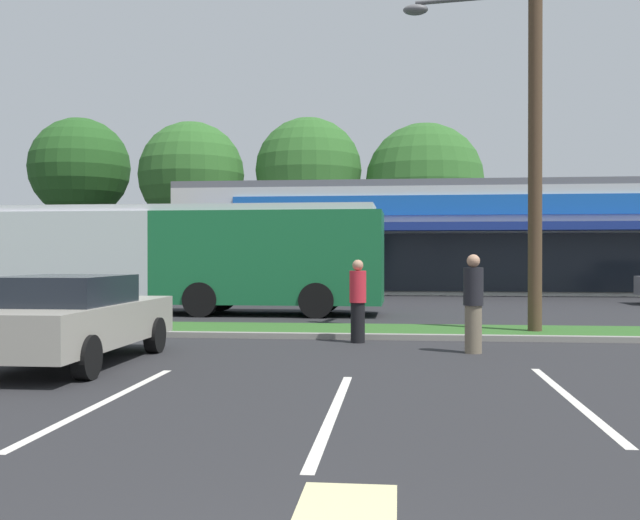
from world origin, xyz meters
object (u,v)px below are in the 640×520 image
at_px(utility_pole, 529,82).
at_px(pedestrian_by_pole, 473,304).
at_px(car_2, 47,282).
at_px(car_3, 70,318).
at_px(pedestrian_near_bench, 358,301).
at_px(car_0, 280,282).
at_px(city_bus, 181,255).

bearing_deg(utility_pole, pedestrian_by_pole, -116.26).
relative_size(car_2, car_3, 0.87).
bearing_deg(car_3, car_2, 27.51).
bearing_deg(pedestrian_near_bench, car_3, 20.53).
height_order(utility_pole, car_0, utility_pole).
xyz_separation_m(car_2, car_3, (8.15, -15.65, -0.01)).
height_order(utility_pole, car_2, utility_pole).
height_order(car_0, car_2, car_0).
height_order(utility_pole, pedestrian_by_pole, utility_pole).
bearing_deg(car_0, pedestrian_near_bench, -73.94).
distance_m(utility_pole, car_3, 10.67).
relative_size(pedestrian_near_bench, pedestrian_by_pole, 0.94).
distance_m(city_bus, pedestrian_by_pole, 11.49).
relative_size(car_2, pedestrian_by_pole, 2.33).
distance_m(car_2, pedestrian_by_pole, 20.05).
distance_m(car_2, car_3, 17.65).
distance_m(utility_pole, car_0, 14.07).
bearing_deg(car_0, car_2, -176.95).
bearing_deg(pedestrian_by_pole, car_3, -24.64).
xyz_separation_m(utility_pole, pedestrian_near_bench, (-3.63, -1.60, -4.69)).
xyz_separation_m(utility_pole, city_bus, (-9.36, 5.33, -3.76)).
height_order(pedestrian_near_bench, pedestrian_by_pole, pedestrian_by_pole).
xyz_separation_m(car_2, pedestrian_near_bench, (12.61, -12.19, 0.08)).
relative_size(city_bus, pedestrian_near_bench, 7.31).
bearing_deg(car_0, car_3, -92.87).
xyz_separation_m(city_bus, pedestrian_by_pole, (7.89, -8.31, -0.87)).
height_order(car_3, pedestrian_by_pole, pedestrian_by_pole).
bearing_deg(car_3, pedestrian_near_bench, -52.11).
xyz_separation_m(utility_pole, car_2, (-16.24, 10.58, -4.77)).
bearing_deg(city_bus, pedestrian_near_bench, 130.10).
relative_size(utility_pole, car_3, 2.18).
height_order(car_0, pedestrian_by_pole, pedestrian_by_pole).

